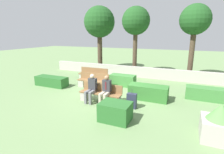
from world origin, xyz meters
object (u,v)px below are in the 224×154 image
Objects in this scene: bench_right_side at (93,76)px; person_seated_man at (106,89)px; person_seated_woman at (91,87)px; planter_corner_left at (219,124)px; suitcase at (132,101)px; tree_center_left at (136,22)px; tree_leftmost at (99,23)px; bench_front at (100,95)px; tree_center_right at (195,21)px; bench_left_side at (93,82)px.

person_seated_man is (2.68, -3.50, 0.40)m from bench_right_side.
person_seated_woman reaches higher than planter_corner_left.
person_seated_man reaches higher than suitcase.
tree_center_left reaches higher than bench_right_side.
tree_leftmost reaches higher than bench_right_side.
tree_center_left reaches higher than suitcase.
tree_leftmost reaches higher than person_seated_woman.
bench_front is at bearing 177.04° from suitcase.
tree_center_right is (3.50, 6.96, 3.29)m from person_seated_man.
person_seated_man is (0.35, -0.14, 0.40)m from bench_front.
person_seated_man reaches higher than bench_front.
suitcase is 0.16× the size of tree_leftmost.
planter_corner_left is at bearing -20.93° from suitcase.
person_seated_woman is at bearing -65.47° from tree_leftmost.
person_seated_man is 1.55× the size of suitcase.
tree_center_left is at bearing 95.31° from person_seated_man.
bench_left_side is at bearing -64.05° from bench_right_side.
tree_center_left is (1.21, 4.63, 3.73)m from bench_left_side.
bench_front is at bearing 19.40° from person_seated_woman.
suitcase is at bearing 159.07° from planter_corner_left.
tree_center_right is at bearing 96.20° from planter_corner_left.
tree_leftmost reaches higher than tree_center_right.
tree_center_right is at bearing 71.83° from suitcase.
bench_left_side is at bearing -104.70° from tree_center_left.
person_seated_man is at bearing -49.99° from bench_left_side.
bench_front is at bearing -119.44° from tree_center_right.
tree_leftmost is (-3.69, 7.06, 3.77)m from bench_front.
planter_corner_left is at bearing -12.54° from person_seated_woman.
person_seated_woman is 0.26× the size of tree_center_right.
person_seated_man is 4.53m from planter_corner_left.
bench_left_side is 0.37× the size of tree_center_left.
planter_corner_left is at bearing -29.17° from bench_left_side.
bench_right_side is at bearing -123.17° from tree_center_left.
bench_right_side is 5.29m from tree_center_left.
bench_front is at bearing -59.06° from bench_right_side.
tree_leftmost is (-3.28, 7.20, 3.37)m from person_seated_woman.
suitcase reaches higher than bench_right_side.
bench_left_side is 6.77m from tree_leftmost.
person_seated_woman is at bearing -160.60° from bench_front.
tree_center_left is at bearing 73.13° from bench_left_side.
planter_corner_left is 9.92m from tree_center_left.
suitcase is at bearing 2.83° from person_seated_man.
tree_center_right is (-0.88, 8.10, 3.51)m from planter_corner_left.
tree_center_right is at bearing 40.61° from bench_left_side.
person_seated_woman is at bearing -178.25° from suitcase.
bench_left_side is 1.45× the size of person_seated_woman.
bench_right_side is 1.58× the size of person_seated_man.
tree_center_left is 4.13m from tree_center_right.
bench_front is 8.81m from tree_leftmost.
tree_center_right is (5.33, 4.93, 3.69)m from bench_left_side.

